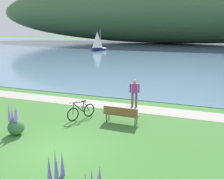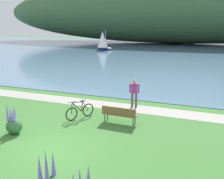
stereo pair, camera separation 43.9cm
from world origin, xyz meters
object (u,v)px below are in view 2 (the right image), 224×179
(person_at_shoreline, at_px, (134,92))
(sailboat_toward_hillside, at_px, (103,41))
(park_bench_near_camera, at_px, (119,113))
(bicycle_leaning_near_bench, at_px, (80,111))

(person_at_shoreline, xyz_separation_m, sailboat_toward_hillside, (-16.83, 33.80, 1.01))
(park_bench_near_camera, height_order, person_at_shoreline, person_at_shoreline)
(park_bench_near_camera, xyz_separation_m, person_at_shoreline, (-0.08, 2.86, 0.46))
(bicycle_leaning_near_bench, xyz_separation_m, person_at_shoreline, (2.12, 2.98, 0.58))
(park_bench_near_camera, distance_m, sailboat_toward_hillside, 40.40)
(park_bench_near_camera, bearing_deg, bicycle_leaning_near_bench, -176.99)
(bicycle_leaning_near_bench, relative_size, sailboat_toward_hillside, 0.39)
(person_at_shoreline, distance_m, sailboat_toward_hillside, 37.77)
(person_at_shoreline, bearing_deg, bicycle_leaning_near_bench, -125.40)
(park_bench_near_camera, relative_size, sailboat_toward_hillside, 0.44)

